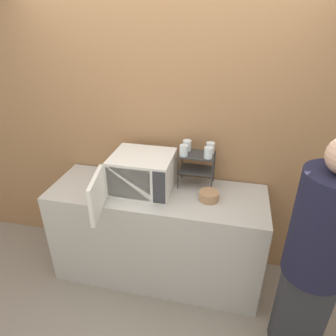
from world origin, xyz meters
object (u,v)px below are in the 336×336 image
Objects in this scene: glass_front_left at (184,150)px; glass_back_left at (187,145)px; person at (318,251)px; glass_back_right at (210,148)px; microwave at (141,173)px; glass_front_right at (208,153)px; bowl at (209,196)px; dish_rack at (197,163)px.

glass_back_left is at bearing 85.73° from glass_front_left.
person reaches higher than glass_front_left.
glass_back_right is 1.00× the size of glass_back_left.
microwave is 9.00× the size of glass_front_right.
microwave is at bearing -145.72° from glass_back_left.
glass_front_right is at bearing -93.10° from glass_back_right.
bowl is 0.09× the size of person.
glass_front_right is at bearing -29.43° from glass_back_left.
person reaches higher than bowl.
glass_front_left is 1.21m from person.
glass_back_left is at bearing 150.57° from glass_front_right.
glass_front_right is (-0.01, -0.10, 0.00)m from glass_back_right.
glass_front_right and glass_back_left have the same top height.
glass_back_right is (0.10, 0.05, 0.13)m from dish_rack.
person is at bearing -40.04° from glass_front_right.
glass_front_left is at bearing 146.43° from person.
person is (0.97, -0.64, -0.31)m from glass_front_left.
dish_rack is 0.17m from glass_back_right.
glass_front_left is at bearing 146.98° from bowl.
glass_front_left is at bearing -153.58° from dish_rack.
glass_front_left is (-0.11, -0.05, 0.13)m from dish_rack.
person is (0.73, -0.49, 0.00)m from bowl.
glass_back_right is at bearing 135.55° from person.
microwave is 0.49m from dish_rack.
glass_back_right reaches higher than dish_rack.
glass_front_right is at bearing 0.39° from glass_front_left.
microwave is 0.48× the size of person.
microwave reaches higher than bowl.
microwave is 0.60m from bowl.
glass_back_right is 1.11m from person.
glass_back_left is at bearing 149.61° from dish_rack.
glass_back_right is at bearing 22.80° from microwave.
glass_front_left and glass_back_right have the same top height.
dish_rack is at bearing -30.39° from glass_back_left.
glass_front_left is 0.56× the size of bowl.
glass_front_right reaches higher than microwave.
dish_rack is at bearing 26.42° from glass_front_left.
glass_back_right is (0.21, 0.10, 0.00)m from glass_front_left.
microwave is 0.41m from glass_front_left.
person reaches higher than microwave.
glass_front_left is at bearing -179.61° from glass_front_right.
bowl is (0.03, -0.26, -0.31)m from glass_back_right.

